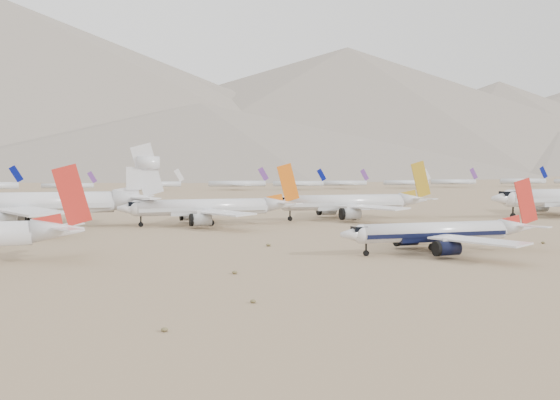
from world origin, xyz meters
name	(u,v)px	position (x,y,z in m)	size (l,w,h in m)	color
ground	(443,249)	(0.00, 0.00, 0.00)	(7000.00, 7000.00, 0.00)	#846C4D
main_airliner	(443,232)	(-2.43, -3.72, 3.76)	(38.74, 37.84, 13.67)	silver
row2_gold_tail	(352,203)	(11.68, 68.93, 4.96)	(49.81, 48.72, 17.74)	silver
row2_orange_tail	(211,208)	(-32.54, 63.00, 4.72)	(47.20, 46.17, 16.84)	silver
row2_white_trijet	(34,203)	(-77.56, 68.04, 6.46)	(62.98, 61.56, 22.32)	silver
distant_storage_row	(242,184)	(38.52, 316.47, 4.36)	(624.56, 55.90, 14.66)	silver
mountain_range	(136,103)	(70.18, 1648.01, 190.32)	(7354.00, 3024.00, 470.00)	slate
foothills	(377,143)	(526.68, 1100.00, 67.15)	(4637.50, 1395.00, 155.00)	slate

